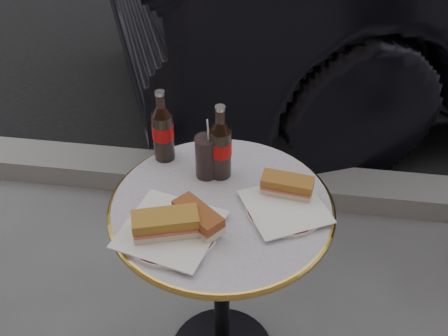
# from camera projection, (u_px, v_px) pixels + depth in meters

# --- Properties ---
(curb) EXTENTS (40.00, 0.20, 0.12)m
(curb) POSITION_uv_depth(u_px,v_px,m) (249.00, 181.00, 2.65)
(curb) COLOR gray
(curb) RESTS_ON ground
(bistro_table) EXTENTS (0.62, 0.62, 0.73)m
(bistro_table) POSITION_uv_depth(u_px,v_px,m) (222.00, 290.00, 1.76)
(bistro_table) COLOR #BAB2C4
(bistro_table) RESTS_ON ground
(plate_left) EXTENTS (0.33, 0.33, 0.01)m
(plate_left) POSITION_uv_depth(u_px,v_px,m) (170.00, 231.00, 1.44)
(plate_left) COLOR silver
(plate_left) RESTS_ON bistro_table
(plate_right) EXTENTS (0.27, 0.27, 0.01)m
(plate_right) POSITION_uv_depth(u_px,v_px,m) (285.00, 209.00, 1.51)
(plate_right) COLOR silver
(plate_right) RESTS_ON bistro_table
(sandwich_left_a) EXTENTS (0.18, 0.12, 0.06)m
(sandwich_left_a) POSITION_uv_depth(u_px,v_px,m) (166.00, 225.00, 1.41)
(sandwich_left_a) COLOR #AC772B
(sandwich_left_a) RESTS_ON plate_left
(sandwich_left_b) EXTENTS (0.15, 0.14, 0.05)m
(sandwich_left_b) POSITION_uv_depth(u_px,v_px,m) (198.00, 218.00, 1.43)
(sandwich_left_b) COLOR brown
(sandwich_left_b) RESTS_ON plate_left
(sandwich_right) EXTENTS (0.15, 0.08, 0.05)m
(sandwich_right) POSITION_uv_depth(u_px,v_px,m) (287.00, 186.00, 1.53)
(sandwich_right) COLOR #A16728
(sandwich_right) RESTS_ON plate_right
(cola_bottle_left) EXTENTS (0.08, 0.08, 0.23)m
(cola_bottle_left) POSITION_uv_depth(u_px,v_px,m) (162.00, 126.00, 1.62)
(cola_bottle_left) COLOR black
(cola_bottle_left) RESTS_ON bistro_table
(cola_bottle_right) EXTENTS (0.07, 0.07, 0.23)m
(cola_bottle_right) POSITION_uv_depth(u_px,v_px,m) (220.00, 142.00, 1.55)
(cola_bottle_right) COLOR black
(cola_bottle_right) RESTS_ON bistro_table
(cola_glass) EXTENTS (0.08, 0.08, 0.13)m
(cola_glass) POSITION_uv_depth(u_px,v_px,m) (206.00, 157.00, 1.58)
(cola_glass) COLOR black
(cola_glass) RESTS_ON bistro_table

